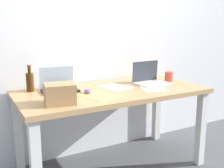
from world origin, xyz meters
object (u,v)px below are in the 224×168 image
beer_bottle (30,81)px  computer_mouse (88,91)px  coffee_mug (169,76)px  desk (112,100)px  laptop_right (150,79)px  cardboard_box (60,94)px  laptop_left (59,86)px

beer_bottle → computer_mouse: (0.40, -0.30, -0.07)m
coffee_mug → desk: bearing=-175.5°
laptop_right → beer_bottle: (-1.08, 0.24, 0.04)m
computer_mouse → cardboard_box: bearing=-130.5°
computer_mouse → coffee_mug: size_ratio=1.05×
laptop_right → desk: bearing=-175.2°
cardboard_box → desk: bearing=21.0°
laptop_right → coffee_mug: size_ratio=3.32×
beer_bottle → coffee_mug: size_ratio=2.38×
desk → laptop_left: bearing=157.4°
computer_mouse → coffee_mug: (0.92, 0.08, 0.03)m
laptop_right → laptop_left: bearing=170.8°
beer_bottle → cardboard_box: beer_bottle is taller
cardboard_box → coffee_mug: (1.22, 0.26, -0.03)m
laptop_right → coffee_mug: bearing=4.1°
desk → cardboard_box: 0.60m
laptop_left → laptop_right: laptop_right is taller
laptop_left → cardboard_box: (-0.11, -0.38, 0.03)m
laptop_right → beer_bottle: bearing=167.7°
computer_mouse → beer_bottle: bearing=161.5°
laptop_left → cardboard_box: laptop_left is taller
beer_bottle → coffee_mug: beer_bottle is taller
computer_mouse → coffee_mug: 0.93m
desk → cardboard_box: (-0.54, -0.21, 0.17)m
desk → laptop_right: 0.46m
laptop_left → beer_bottle: beer_bottle is taller
computer_mouse → cardboard_box: 0.35m
cardboard_box → coffee_mug: 1.24m
laptop_left → laptop_right: 0.87m
desk → laptop_left: (-0.42, 0.18, 0.14)m
cardboard_box → coffee_mug: size_ratio=2.21×
laptop_right → cardboard_box: 1.00m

